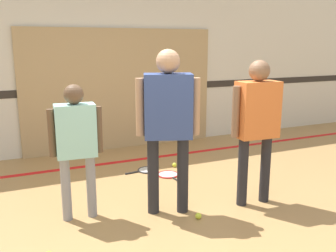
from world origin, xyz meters
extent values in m
plane|color=#A87F4C|center=(0.00, 0.00, 0.00)|extent=(16.00, 16.00, 0.00)
cube|color=silver|center=(0.00, 2.97, 1.60)|extent=(16.00, 0.06, 3.20)
cube|color=#2D2823|center=(0.00, 2.94, 1.02)|extent=(16.00, 0.01, 0.12)
cube|color=tan|center=(0.36, 2.91, 1.01)|extent=(3.31, 0.05, 2.03)
cube|color=red|center=(0.00, 2.12, 0.00)|extent=(14.40, 0.10, 0.01)
cylinder|color=#232328|center=(-0.12, 0.29, 0.42)|extent=(0.12, 0.12, 0.83)
cylinder|color=#232328|center=(0.18, 0.18, 0.42)|extent=(0.12, 0.12, 0.83)
cube|color=#334784|center=(0.03, 0.23, 1.16)|extent=(0.55, 0.42, 0.66)
sphere|color=tan|center=(0.03, 0.23, 1.61)|extent=(0.24, 0.24, 0.24)
cylinder|color=tan|center=(-0.24, 0.33, 1.15)|extent=(0.09, 0.09, 0.59)
cylinder|color=tan|center=(0.30, 0.14, 1.15)|extent=(0.09, 0.09, 0.59)
cylinder|color=gray|center=(-0.99, 0.49, 0.34)|extent=(0.10, 0.10, 0.67)
cylinder|color=gray|center=(-0.74, 0.47, 0.34)|extent=(0.10, 0.10, 0.67)
cube|color=#99D8D1|center=(-0.87, 0.48, 0.94)|extent=(0.41, 0.24, 0.53)
sphere|color=brown|center=(-0.87, 0.48, 1.30)|extent=(0.20, 0.20, 0.20)
cylinder|color=brown|center=(-1.10, 0.50, 0.93)|extent=(0.07, 0.07, 0.48)
cylinder|color=brown|center=(-0.64, 0.46, 0.93)|extent=(0.07, 0.07, 0.48)
cylinder|color=#232328|center=(1.16, 0.04, 0.39)|extent=(0.11, 0.11, 0.77)
cylinder|color=#232328|center=(0.86, 0.06, 0.39)|extent=(0.11, 0.11, 0.77)
cube|color=orange|center=(1.01, 0.05, 1.08)|extent=(0.47, 0.28, 0.61)
sphere|color=brown|center=(1.01, 0.05, 1.50)|extent=(0.23, 0.23, 0.23)
cylinder|color=brown|center=(1.28, 0.04, 1.07)|extent=(0.08, 0.08, 0.55)
cylinder|color=brown|center=(0.74, 0.07, 1.07)|extent=(0.08, 0.08, 0.55)
torus|color=red|center=(0.50, 1.28, 0.01)|extent=(0.32, 0.32, 0.02)
cylinder|color=silver|center=(0.50, 1.28, 0.01)|extent=(0.26, 0.26, 0.01)
cylinder|color=black|center=(0.51, 1.05, 0.01)|extent=(0.04, 0.19, 0.02)
sphere|color=black|center=(0.52, 0.96, 0.01)|extent=(0.03, 0.03, 0.03)
torus|color=#28282D|center=(0.31, 1.57, 0.01)|extent=(0.31, 0.31, 0.02)
cylinder|color=silver|center=(0.31, 1.57, 0.01)|extent=(0.24, 0.24, 0.01)
cylinder|color=black|center=(0.07, 1.55, 0.01)|extent=(0.20, 0.04, 0.02)
sphere|color=black|center=(-0.03, 1.54, 0.01)|extent=(0.03, 0.03, 0.03)
sphere|color=#CCE038|center=(0.25, -0.05, 0.03)|extent=(0.07, 0.07, 0.07)
sphere|color=#CCE038|center=(0.72, 1.56, 0.03)|extent=(0.07, 0.07, 0.07)
camera|label=1|loc=(-1.50, -3.20, 1.79)|focal=40.00mm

